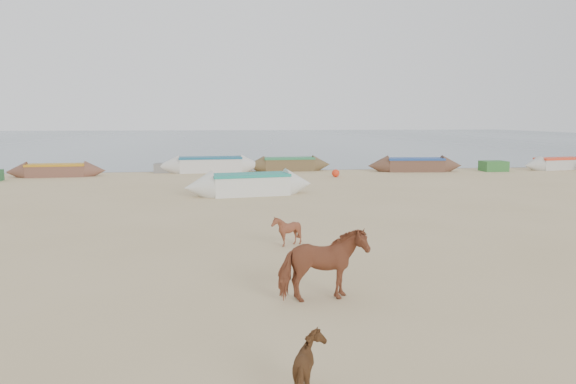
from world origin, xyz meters
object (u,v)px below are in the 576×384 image
object	(u,v)px
near_canoe	(250,184)
calf_front	(287,231)
cow_adult	(323,265)
calf_right	(312,367)

from	to	relation	value
near_canoe	calf_front	bearing A→B (deg)	-98.29
cow_adult	calf_front	bearing A→B (deg)	-7.31
cow_adult	calf_right	world-z (taller)	cow_adult
calf_right	near_canoe	bearing A→B (deg)	-11.95
cow_adult	near_canoe	bearing A→B (deg)	-6.68
near_canoe	cow_adult	bearing A→B (deg)	-98.58
calf_front	calf_right	xyz separation A→B (m)	(-0.71, -8.00, -0.04)
calf_right	near_canoe	size ratio (longest dim) A/B	0.13
calf_front	calf_right	bearing A→B (deg)	8.96
calf_front	near_canoe	world-z (taller)	near_canoe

